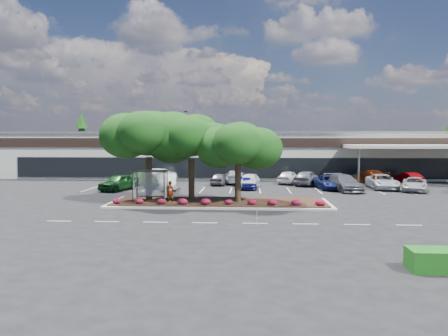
# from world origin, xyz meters

# --- Properties ---
(ground) EXTENTS (160.00, 160.00, 0.00)m
(ground) POSITION_xyz_m (0.00, 0.00, 0.00)
(ground) COLOR black
(ground) RESTS_ON ground
(retail_store) EXTENTS (80.40, 25.20, 6.25)m
(retail_store) POSITION_xyz_m (0.06, 33.91, 3.15)
(retail_store) COLOR beige
(retail_store) RESTS_ON ground
(landscape_island) EXTENTS (18.00, 6.00, 0.26)m
(landscape_island) POSITION_xyz_m (-2.00, 4.00, 0.12)
(landscape_island) COLOR #AAAAA5
(landscape_island) RESTS_ON ground
(lane_markings) EXTENTS (33.12, 20.06, 0.01)m
(lane_markings) POSITION_xyz_m (-0.14, 10.42, 0.01)
(lane_markings) COLOR silver
(lane_markings) RESTS_ON ground
(shrub_row) EXTENTS (17.00, 0.80, 0.50)m
(shrub_row) POSITION_xyz_m (-2.00, 1.90, 0.51)
(shrub_row) COLOR maroon
(shrub_row) RESTS_ON landscape_island
(bus_shelter) EXTENTS (2.75, 1.55, 2.59)m
(bus_shelter) POSITION_xyz_m (-7.50, 2.95, 2.31)
(bus_shelter) COLOR black
(bus_shelter) RESTS_ON landscape_island
(island_tree_west) EXTENTS (7.20, 7.20, 7.89)m
(island_tree_west) POSITION_xyz_m (-8.00, 4.50, 4.21)
(island_tree_west) COLOR #163810
(island_tree_west) RESTS_ON landscape_island
(island_tree_mid) EXTENTS (6.60, 6.60, 7.32)m
(island_tree_mid) POSITION_xyz_m (-4.50, 5.20, 3.92)
(island_tree_mid) COLOR #163810
(island_tree_mid) RESTS_ON landscape_island
(island_tree_east) EXTENTS (5.80, 5.80, 6.50)m
(island_tree_east) POSITION_xyz_m (-0.50, 3.70, 3.51)
(island_tree_east) COLOR #163810
(island_tree_east) RESTS_ON landscape_island
(conifer_north_west) EXTENTS (4.40, 4.40, 10.00)m
(conifer_north_west) POSITION_xyz_m (-30.00, 46.00, 5.00)
(conifer_north_west) COLOR #163810
(conifer_north_west) RESTS_ON ground
(person_waiting) EXTENTS (0.63, 0.42, 1.71)m
(person_waiting) POSITION_xyz_m (-5.96, 3.10, 1.12)
(person_waiting) COLOR #594C47
(person_waiting) RESTS_ON landscape_island
(light_pole) EXTENTS (1.43, 0.50, 9.22)m
(light_pole) POSITION_xyz_m (-9.17, 28.00, 4.07)
(light_pole) COLOR #AAAAA5
(light_pole) RESTS_ON ground
(survey_stake) EXTENTS (0.08, 0.14, 0.95)m
(survey_stake) POSITION_xyz_m (0.93, -4.37, 0.62)
(survey_stake) COLOR tan
(survey_stake) RESTS_ON ground
(car_0) EXTENTS (3.59, 5.29, 1.67)m
(car_0) POSITION_xyz_m (-13.12, 12.68, 0.84)
(car_0) COLOR #134117
(car_0) RESTS_ON ground
(car_1) EXTENTS (2.80, 4.36, 1.38)m
(car_1) POSITION_xyz_m (-10.19, 14.87, 0.69)
(car_1) COLOR #21571D
(car_1) RESTS_ON ground
(car_2) EXTENTS (2.51, 5.14, 1.62)m
(car_2) POSITION_xyz_m (-8.17, 13.80, 0.81)
(car_2) COLOR silver
(car_2) RESTS_ON ground
(car_3) EXTENTS (2.55, 5.02, 1.64)m
(car_3) POSITION_xyz_m (0.41, 15.15, 0.82)
(car_3) COLOR white
(car_3) RESTS_ON ground
(car_4) EXTENTS (2.55, 4.32, 1.38)m
(car_4) POSITION_xyz_m (0.04, 14.59, 0.69)
(car_4) COLOR navy
(car_4) RESTS_ON ground
(car_5) EXTENTS (3.04, 5.45, 1.44)m
(car_5) POSITION_xyz_m (8.84, 14.95, 0.72)
(car_5) COLOR navy
(car_5) RESTS_ON ground
(car_6) EXTENTS (3.61, 6.19, 1.68)m
(car_6) POSITION_xyz_m (10.04, 13.42, 0.84)
(car_6) COLOR #55565D
(car_6) RESTS_ON ground
(car_7) EXTENTS (2.72, 5.63, 1.54)m
(car_7) POSITION_xyz_m (14.51, 15.49, 0.77)
(car_7) COLOR silver
(car_7) RESTS_ON ground
(car_8) EXTENTS (3.94, 5.53, 1.40)m
(car_8) POSITION_xyz_m (17.19, 13.70, 0.70)
(car_8) COLOR #B1B1B1
(car_8) RESTS_ON ground
(car_9) EXTENTS (2.81, 4.51, 1.40)m
(car_9) POSITION_xyz_m (-12.08, 19.00, 0.70)
(car_9) COLOR #1C4417
(car_9) RESTS_ON ground
(car_10) EXTENTS (3.51, 5.15, 1.61)m
(car_10) POSITION_xyz_m (-10.62, 21.88, 0.80)
(car_10) COLOR silver
(car_10) RESTS_ON ground
(car_11) EXTENTS (2.69, 5.61, 1.58)m
(car_11) POSITION_xyz_m (-1.34, 20.00, 0.79)
(car_11) COLOR #ABB0B7
(car_11) RESTS_ON ground
(car_12) EXTENTS (2.39, 4.34, 1.40)m
(car_12) POSITION_xyz_m (-2.95, 18.45, 0.70)
(car_12) COLOR #595860
(car_12) RESTS_ON ground
(car_13) EXTENTS (3.39, 4.92, 1.55)m
(car_13) POSITION_xyz_m (5.07, 20.18, 0.78)
(car_13) COLOR silver
(car_13) RESTS_ON ground
(car_14) EXTENTS (3.93, 5.44, 1.72)m
(car_14) POSITION_xyz_m (7.02, 18.61, 0.86)
(car_14) COLOR slate
(car_14) RESTS_ON ground
(car_15) EXTENTS (3.18, 6.16, 1.71)m
(car_15) POSITION_xyz_m (14.44, 20.04, 0.85)
(car_15) COLOR maroon
(car_15) RESTS_ON ground
(car_16) EXTENTS (4.10, 5.63, 1.51)m
(car_16) POSITION_xyz_m (14.22, 21.46, 0.76)
(car_16) COLOR #1D4F2D
(car_16) RESTS_ON ground
(car_17) EXTENTS (2.48, 4.53, 1.42)m
(car_17) POSITION_xyz_m (18.92, 20.49, 0.71)
(car_17) COLOR maroon
(car_17) RESTS_ON ground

